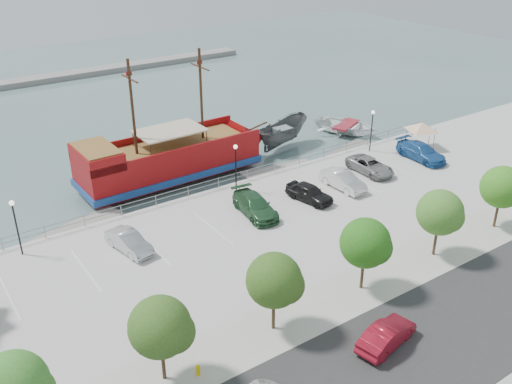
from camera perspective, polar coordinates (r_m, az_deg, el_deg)
ground at (r=45.30m, az=2.48°, el=-4.01°), size 160.00×160.00×0.00m
street at (r=35.62m, az=18.49°, el=-13.23°), size 100.00×8.00×0.04m
sidewalk at (r=38.54m, az=11.52°, el=-8.87°), size 100.00×4.00×0.05m
seawall_railing at (r=50.30m, az=-2.80°, el=1.22°), size 50.00×0.06×1.00m
far_shore at (r=95.13m, az=-12.97°, el=12.10°), size 40.00×3.00×0.80m
pirate_ship at (r=54.12m, az=-7.30°, el=3.56°), size 19.80×5.86×12.44m
patrol_boat at (r=60.82m, az=2.69°, el=5.68°), size 7.72×4.56×2.81m
speedboat at (r=65.70m, az=8.98°, el=6.37°), size 7.48×8.49×1.46m
dock_west at (r=47.43m, az=-17.33°, el=-3.51°), size 7.84×4.17×0.43m
dock_mid at (r=55.25m, az=2.26°, el=2.14°), size 7.52×2.89×0.42m
dock_east at (r=60.75m, az=9.24°, el=4.10°), size 6.74×3.51×0.37m
canopy_tent at (r=59.98m, az=16.29°, el=6.67°), size 4.95×4.95×3.11m
street_sedan at (r=33.49m, az=12.92°, el=-13.79°), size 4.38×2.27×1.37m
fire_hydrant at (r=31.32m, az=-5.82°, el=-17.26°), size 0.24×0.24×0.70m
lamp_post_left at (r=42.49m, az=-22.97°, el=-2.41°), size 0.36×0.36×4.28m
lamp_post_mid at (r=48.30m, az=-2.04°, el=3.26°), size 0.36×0.36×4.28m
lamp_post_right at (r=57.84m, az=11.53°, el=6.73°), size 0.36×0.36×4.28m
tree_b at (r=29.44m, az=-9.25°, el=-13.30°), size 3.30×3.20×5.00m
tree_c at (r=32.23m, az=2.10°, el=-8.94°), size 3.30×3.20×5.00m
tree_d at (r=36.18m, az=11.11°, el=-5.14°), size 3.30×3.20×5.00m
tree_e at (r=40.95m, az=18.11°, el=-2.07°), size 3.30×3.20×5.00m
tree_f at (r=46.29m, az=23.55°, el=0.35°), size 3.30×3.20×5.00m
parked_car_b at (r=41.71m, az=-12.58°, el=-4.89°), size 2.27×4.46×1.40m
parked_car_d at (r=45.39m, az=-0.10°, el=-1.36°), size 2.78×5.50×1.53m
parked_car_e at (r=47.73m, az=5.35°, el=-0.06°), size 2.54×4.55×1.46m
parked_car_f at (r=50.22m, az=8.70°, el=1.18°), size 1.72×4.65×1.52m
parked_car_g at (r=53.71m, az=11.33°, el=2.59°), size 2.35×4.95×1.36m
parked_car_h at (r=57.79m, az=16.18°, el=3.89°), size 2.42×5.50×1.57m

